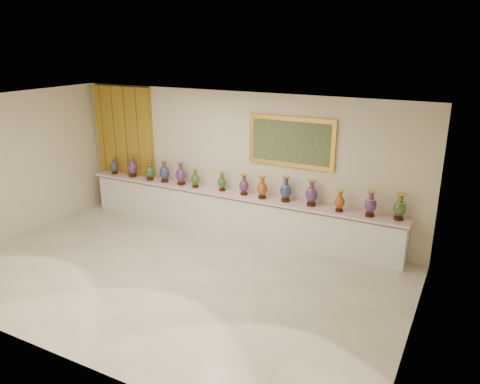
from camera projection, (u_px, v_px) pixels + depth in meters
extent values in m
plane|color=beige|center=(172.00, 276.00, 8.30)|extent=(8.00, 8.00, 0.00)
plane|color=beige|center=(238.00, 163.00, 9.94)|extent=(8.00, 0.00, 8.00)
plane|color=beige|center=(9.00, 167.00, 9.61)|extent=(0.00, 5.00, 5.00)
plane|color=beige|center=(420.00, 242.00, 6.07)|extent=(0.00, 5.00, 5.00)
plane|color=white|center=(164.00, 106.00, 7.37)|extent=(8.00, 8.00, 0.00)
cube|color=#B07925|center=(126.00, 149.00, 11.23)|extent=(1.64, 0.14, 2.95)
cube|color=gold|center=(291.00, 142.00, 9.19)|extent=(1.80, 0.06, 1.00)
cube|color=black|center=(290.00, 142.00, 9.16)|extent=(1.62, 0.02, 0.82)
cube|color=white|center=(233.00, 214.00, 10.09)|extent=(7.20, 0.42, 0.81)
cube|color=beige|center=(233.00, 194.00, 9.92)|extent=(7.28, 0.48, 0.05)
cylinder|color=#32180E|center=(115.00, 173.00, 11.32)|extent=(0.14, 0.14, 0.04)
cone|color=gold|center=(115.00, 171.00, 11.30)|extent=(0.12, 0.12, 0.03)
ellipsoid|color=#0E103F|center=(114.00, 167.00, 11.27)|extent=(0.19, 0.19, 0.23)
cylinder|color=gold|center=(114.00, 163.00, 11.24)|extent=(0.13, 0.13, 0.01)
cylinder|color=#0E103F|center=(114.00, 161.00, 11.22)|extent=(0.07, 0.07, 0.08)
cone|color=#0E103F|center=(113.00, 159.00, 11.21)|extent=(0.13, 0.13, 0.03)
cylinder|color=gold|center=(113.00, 158.00, 11.20)|extent=(0.13, 0.13, 0.01)
cylinder|color=#32180E|center=(133.00, 176.00, 11.08)|extent=(0.18, 0.18, 0.05)
cone|color=gold|center=(133.00, 173.00, 11.06)|extent=(0.15, 0.15, 0.03)
ellipsoid|color=#280E46|center=(132.00, 168.00, 11.02)|extent=(0.30, 0.30, 0.29)
cylinder|color=gold|center=(132.00, 163.00, 10.98)|extent=(0.16, 0.16, 0.01)
cylinder|color=#280E46|center=(132.00, 160.00, 10.96)|extent=(0.09, 0.09, 0.10)
cone|color=#280E46|center=(132.00, 157.00, 10.94)|extent=(0.16, 0.16, 0.04)
cylinder|color=gold|center=(132.00, 156.00, 10.93)|extent=(0.16, 0.16, 0.01)
cylinder|color=#32180E|center=(150.00, 179.00, 10.83)|extent=(0.16, 0.16, 0.05)
cone|color=gold|center=(150.00, 177.00, 10.81)|extent=(0.14, 0.14, 0.03)
ellipsoid|color=black|center=(150.00, 172.00, 10.77)|extent=(0.22, 0.22, 0.26)
cylinder|color=gold|center=(150.00, 167.00, 10.74)|extent=(0.14, 0.14, 0.01)
cylinder|color=black|center=(149.00, 165.00, 10.72)|extent=(0.08, 0.08, 0.10)
cone|color=black|center=(149.00, 162.00, 10.70)|extent=(0.14, 0.14, 0.04)
cylinder|color=gold|center=(149.00, 161.00, 10.69)|extent=(0.15, 0.15, 0.01)
cylinder|color=#32180E|center=(165.00, 181.00, 10.67)|extent=(0.18, 0.18, 0.05)
cone|color=gold|center=(165.00, 179.00, 10.66)|extent=(0.15, 0.15, 0.03)
ellipsoid|color=#0E103F|center=(164.00, 173.00, 10.61)|extent=(0.26, 0.26, 0.29)
cylinder|color=gold|center=(164.00, 167.00, 10.58)|extent=(0.16, 0.16, 0.01)
cylinder|color=#0E103F|center=(164.00, 165.00, 10.56)|extent=(0.09, 0.09, 0.10)
cone|color=#0E103F|center=(164.00, 162.00, 10.53)|extent=(0.16, 0.16, 0.04)
cylinder|color=gold|center=(164.00, 161.00, 10.53)|extent=(0.16, 0.16, 0.01)
cylinder|color=#32180E|center=(181.00, 184.00, 10.47)|extent=(0.18, 0.18, 0.05)
cone|color=gold|center=(181.00, 181.00, 10.45)|extent=(0.16, 0.16, 0.03)
ellipsoid|color=#280E46|center=(181.00, 175.00, 10.41)|extent=(0.30, 0.30, 0.30)
cylinder|color=gold|center=(181.00, 169.00, 10.37)|extent=(0.17, 0.17, 0.01)
cylinder|color=#280E46|center=(181.00, 167.00, 10.35)|extent=(0.10, 0.10, 0.11)
cone|color=#280E46|center=(180.00, 163.00, 10.32)|extent=(0.17, 0.17, 0.04)
cylinder|color=gold|center=(180.00, 162.00, 10.32)|extent=(0.17, 0.17, 0.01)
cylinder|color=#32180E|center=(195.00, 186.00, 10.28)|extent=(0.15, 0.15, 0.04)
cone|color=gold|center=(195.00, 184.00, 10.27)|extent=(0.13, 0.13, 0.03)
ellipsoid|color=black|center=(195.00, 179.00, 10.23)|extent=(0.23, 0.23, 0.24)
cylinder|color=gold|center=(195.00, 175.00, 10.20)|extent=(0.13, 0.13, 0.01)
cylinder|color=black|center=(195.00, 173.00, 10.19)|extent=(0.08, 0.08, 0.09)
cone|color=black|center=(195.00, 170.00, 10.17)|extent=(0.13, 0.13, 0.03)
cylinder|color=gold|center=(195.00, 169.00, 10.16)|extent=(0.14, 0.14, 0.01)
cylinder|color=#32180E|center=(222.00, 190.00, 10.06)|extent=(0.15, 0.15, 0.04)
cone|color=gold|center=(222.00, 188.00, 10.05)|extent=(0.13, 0.13, 0.03)
ellipsoid|color=black|center=(222.00, 183.00, 10.01)|extent=(0.21, 0.21, 0.24)
cylinder|color=gold|center=(222.00, 178.00, 9.98)|extent=(0.13, 0.13, 0.01)
cylinder|color=black|center=(222.00, 176.00, 9.96)|extent=(0.08, 0.08, 0.09)
cone|color=black|center=(222.00, 173.00, 9.95)|extent=(0.13, 0.13, 0.03)
cylinder|color=gold|center=(222.00, 172.00, 9.94)|extent=(0.13, 0.13, 0.01)
cylinder|color=#32180E|center=(244.00, 194.00, 9.80)|extent=(0.16, 0.16, 0.04)
cone|color=gold|center=(244.00, 191.00, 9.78)|extent=(0.14, 0.14, 0.03)
ellipsoid|color=#280E46|center=(244.00, 186.00, 9.74)|extent=(0.27, 0.27, 0.26)
cylinder|color=gold|center=(244.00, 181.00, 9.71)|extent=(0.14, 0.14, 0.01)
cylinder|color=#280E46|center=(244.00, 178.00, 9.69)|extent=(0.08, 0.08, 0.09)
cone|color=#280E46|center=(244.00, 175.00, 9.67)|extent=(0.14, 0.14, 0.03)
cylinder|color=gold|center=(244.00, 174.00, 9.67)|extent=(0.15, 0.15, 0.01)
cylinder|color=#32180E|center=(262.00, 197.00, 9.57)|extent=(0.17, 0.17, 0.05)
cone|color=gold|center=(262.00, 195.00, 9.56)|extent=(0.14, 0.14, 0.03)
ellipsoid|color=maroon|center=(262.00, 189.00, 9.52)|extent=(0.24, 0.24, 0.27)
cylinder|color=gold|center=(262.00, 183.00, 9.48)|extent=(0.15, 0.15, 0.01)
cylinder|color=maroon|center=(262.00, 181.00, 9.46)|extent=(0.09, 0.09, 0.10)
cone|color=maroon|center=(262.00, 177.00, 9.44)|extent=(0.15, 0.15, 0.04)
cylinder|color=gold|center=(262.00, 177.00, 9.44)|extent=(0.15, 0.15, 0.01)
cylinder|color=#32180E|center=(285.00, 200.00, 9.39)|extent=(0.18, 0.18, 0.05)
cone|color=gold|center=(286.00, 197.00, 9.37)|extent=(0.16, 0.16, 0.03)
ellipsoid|color=#0E103F|center=(286.00, 191.00, 9.33)|extent=(0.31, 0.31, 0.30)
cylinder|color=gold|center=(286.00, 185.00, 9.29)|extent=(0.16, 0.16, 0.01)
cylinder|color=#0E103F|center=(286.00, 181.00, 9.27)|extent=(0.10, 0.10, 0.11)
cone|color=#0E103F|center=(286.00, 178.00, 9.25)|extent=(0.16, 0.16, 0.04)
cylinder|color=gold|center=(286.00, 177.00, 9.24)|extent=(0.17, 0.17, 0.01)
cylinder|color=#32180E|center=(311.00, 204.00, 9.16)|extent=(0.18, 0.18, 0.05)
cone|color=gold|center=(311.00, 202.00, 9.14)|extent=(0.16, 0.16, 0.03)
ellipsoid|color=#280E46|center=(312.00, 195.00, 9.09)|extent=(0.29, 0.29, 0.30)
cylinder|color=gold|center=(312.00, 188.00, 9.05)|extent=(0.16, 0.16, 0.01)
cylinder|color=#280E46|center=(312.00, 185.00, 9.03)|extent=(0.10, 0.10, 0.11)
cone|color=#280E46|center=(312.00, 181.00, 9.01)|extent=(0.16, 0.16, 0.04)
cylinder|color=gold|center=(312.00, 180.00, 9.00)|extent=(0.17, 0.17, 0.01)
cylinder|color=#32180E|center=(339.00, 210.00, 8.85)|extent=(0.15, 0.15, 0.04)
cone|color=gold|center=(339.00, 208.00, 8.83)|extent=(0.13, 0.13, 0.03)
ellipsoid|color=maroon|center=(340.00, 202.00, 8.80)|extent=(0.21, 0.21, 0.24)
cylinder|color=gold|center=(340.00, 197.00, 8.77)|extent=(0.13, 0.13, 0.01)
cylinder|color=maroon|center=(340.00, 194.00, 8.75)|extent=(0.08, 0.08, 0.09)
cone|color=maroon|center=(340.00, 191.00, 8.73)|extent=(0.13, 0.13, 0.03)
cylinder|color=gold|center=(341.00, 191.00, 8.73)|extent=(0.14, 0.14, 0.01)
cylinder|color=#32180E|center=(370.00, 215.00, 8.61)|extent=(0.17, 0.17, 0.05)
cone|color=gold|center=(370.00, 212.00, 8.59)|extent=(0.15, 0.15, 0.03)
ellipsoid|color=#280E46|center=(370.00, 205.00, 8.55)|extent=(0.23, 0.23, 0.28)
cylinder|color=gold|center=(371.00, 199.00, 8.51)|extent=(0.15, 0.15, 0.01)
cylinder|color=#280E46|center=(371.00, 196.00, 8.49)|extent=(0.09, 0.09, 0.10)
cone|color=#280E46|center=(372.00, 192.00, 8.47)|extent=(0.15, 0.15, 0.04)
cylinder|color=gold|center=(372.00, 191.00, 8.46)|extent=(0.16, 0.16, 0.01)
cylinder|color=#32180E|center=(399.00, 218.00, 8.44)|extent=(0.17, 0.17, 0.05)
cone|color=gold|center=(399.00, 216.00, 8.42)|extent=(0.15, 0.15, 0.03)
ellipsoid|color=black|center=(400.00, 208.00, 8.38)|extent=(0.24, 0.24, 0.29)
cylinder|color=gold|center=(400.00, 202.00, 8.34)|extent=(0.16, 0.16, 0.01)
cylinder|color=black|center=(401.00, 199.00, 8.32)|extent=(0.09, 0.09, 0.10)
cone|color=black|center=(401.00, 195.00, 8.30)|extent=(0.16, 0.16, 0.04)
cylinder|color=gold|center=(401.00, 194.00, 8.29)|extent=(0.16, 0.16, 0.01)
cube|color=white|center=(177.00, 186.00, 10.41)|extent=(0.10, 0.06, 0.00)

